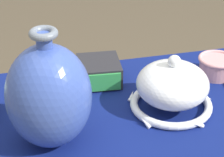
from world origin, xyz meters
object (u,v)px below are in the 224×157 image
at_px(mosaic_tile_box, 99,71).
at_px(cup_wide_rose, 216,66).
at_px(vase_dome_bell, 172,88).
at_px(vase_tall_bulbous, 49,96).

distance_m(mosaic_tile_box, cup_wide_rose, 0.37).
height_order(mosaic_tile_box, cup_wide_rose, mosaic_tile_box).
height_order(vase_dome_bell, mosaic_tile_box, vase_dome_bell).
bearing_deg(vase_dome_bell, mosaic_tile_box, 130.85).
bearing_deg(mosaic_tile_box, vase_dome_bell, -44.62).
distance_m(vase_tall_bulbous, vase_dome_bell, 0.36).
bearing_deg(vase_tall_bulbous, vase_dome_bell, 11.49).
distance_m(vase_dome_bell, mosaic_tile_box, 0.26).
relative_size(vase_dome_bell, cup_wide_rose, 2.04).
height_order(vase_tall_bulbous, vase_dome_bell, vase_tall_bulbous).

